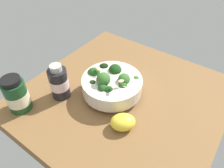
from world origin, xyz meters
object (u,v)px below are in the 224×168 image
(bowl_of_broccoli, at_px, (112,84))
(bottle_short, at_px, (17,95))
(lemon_wedge, at_px, (123,122))
(bottle_tall, at_px, (59,83))

(bowl_of_broccoli, bearing_deg, bottle_short, 48.41)
(lemon_wedge, relative_size, bottle_tall, 0.58)
(lemon_wedge, xyz_separation_m, bottle_tall, (0.22, 0.01, 0.03))
(lemon_wedge, bearing_deg, bowl_of_broccoli, -41.21)
(lemon_wedge, height_order, bottle_short, bottle_short)
(lemon_wedge, bearing_deg, bottle_short, 22.43)
(bowl_of_broccoli, bearing_deg, lemon_wedge, 138.79)
(bowl_of_broccoli, xyz_separation_m, bottle_tall, (0.12, 0.10, 0.01))
(bottle_short, bearing_deg, bottle_tall, -118.87)
(lemon_wedge, distance_m, bottle_short, 0.30)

